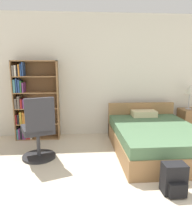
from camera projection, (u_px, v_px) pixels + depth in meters
wall_back at (116, 76)px, 4.80m from camera, size 9.00×0.06×2.60m
bookshelf at (31, 103)px, 4.55m from camera, size 0.90×0.33×1.63m
bed at (154, 138)px, 3.95m from camera, size 1.43×2.01×0.74m
office_chair at (39, 132)px, 3.54m from camera, size 0.63×0.69×1.07m
nightstand at (189, 122)px, 4.86m from camera, size 0.41×0.45×0.59m
table_lamp at (190, 90)px, 4.72m from camera, size 0.21×0.21×0.54m
backpack_black at (174, 180)px, 2.66m from camera, size 0.28×0.26×0.38m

